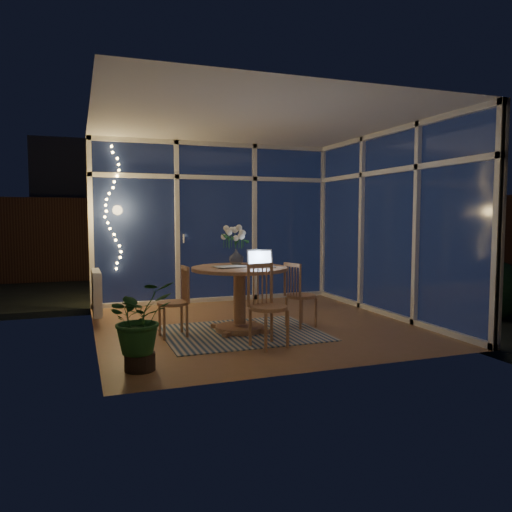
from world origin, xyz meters
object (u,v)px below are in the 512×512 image
at_px(potted_plant, 139,329).
at_px(chair_right, 301,294).
at_px(dining_table, 240,299).
at_px(chair_front, 269,306).
at_px(laptop, 262,258).
at_px(chair_left, 173,301).
at_px(flower_vase, 236,256).

bearing_deg(potted_plant, chair_right, 27.84).
relative_size(chair_right, potted_plant, 1.10).
xyz_separation_m(dining_table, chair_front, (0.07, -0.81, 0.06)).
distance_m(chair_front, laptop, 0.84).
bearing_deg(chair_right, chair_left, 71.06).
distance_m(dining_table, potted_plant, 1.76).
bearing_deg(flower_vase, chair_front, -89.63).
bearing_deg(dining_table, chair_right, -1.82).
relative_size(chair_right, chair_front, 0.92).
bearing_deg(chair_front, potted_plant, 179.04).
distance_m(dining_table, flower_vase, 0.60).
xyz_separation_m(flower_vase, potted_plant, (-1.39, -1.48, -0.52)).
height_order(flower_vase, potted_plant, flower_vase).
bearing_deg(chair_front, dining_table, 79.94).
bearing_deg(potted_plant, laptop, 33.30).
bearing_deg(chair_left, laptop, 80.44).
relative_size(chair_right, flower_vase, 3.99).
height_order(dining_table, laptop, laptop).
height_order(dining_table, chair_right, chair_right).
height_order(chair_left, chair_front, chair_front).
distance_m(dining_table, laptop, 0.58).
bearing_deg(potted_plant, flower_vase, 46.73).
distance_m(chair_right, laptop, 0.76).
bearing_deg(potted_plant, chair_front, 13.90).
xyz_separation_m(chair_left, chair_right, (1.62, -0.03, 0.00)).
height_order(dining_table, potted_plant, dining_table).
bearing_deg(chair_right, laptop, 82.22).
distance_m(chair_right, chair_front, 1.08).
relative_size(chair_left, chair_right, 1.00).
height_order(chair_right, laptop, laptop).
bearing_deg(dining_table, laptop, -27.71).
xyz_separation_m(chair_front, potted_plant, (-1.40, -0.35, -0.07)).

